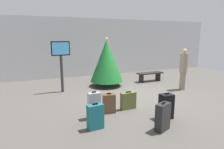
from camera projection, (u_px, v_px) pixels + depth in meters
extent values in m
plane|color=#514C47|center=(137.00, 94.00, 7.93)|extent=(16.00, 16.00, 0.00)
cube|color=silver|center=(100.00, 47.00, 11.72)|extent=(16.00, 0.20, 3.39)
cylinder|color=#4C3319|center=(107.00, 83.00, 9.25)|extent=(0.12, 0.12, 0.24)
cone|color=#196628|center=(107.00, 61.00, 9.04)|extent=(1.55, 1.55, 1.95)
sphere|color=#F2D84C|center=(106.00, 39.00, 8.84)|extent=(0.12, 0.12, 0.12)
sphere|color=blue|center=(117.00, 68.00, 9.12)|extent=(0.08, 0.08, 0.08)
sphere|color=red|center=(112.00, 68.00, 8.70)|extent=(0.08, 0.08, 0.08)
sphere|color=yellow|center=(97.00, 66.00, 9.09)|extent=(0.08, 0.08, 0.08)
sphere|color=blue|center=(99.00, 63.00, 8.85)|extent=(0.08, 0.08, 0.08)
cylinder|color=#333338|center=(62.00, 74.00, 8.14)|extent=(0.12, 0.12, 1.57)
cube|color=black|center=(61.00, 48.00, 7.93)|extent=(0.77, 0.12, 0.59)
cube|color=#4CB2F2|center=(61.00, 48.00, 7.89)|extent=(0.69, 0.05, 0.50)
cube|color=black|center=(150.00, 73.00, 10.12)|extent=(1.40, 0.44, 0.06)
cube|color=black|center=(141.00, 78.00, 9.97)|extent=(0.08, 0.35, 0.42)
cube|color=black|center=(158.00, 77.00, 10.37)|extent=(0.08, 0.35, 0.42)
cylinder|color=gray|center=(182.00, 81.00, 8.57)|extent=(0.25, 0.25, 0.79)
cylinder|color=gray|center=(184.00, 63.00, 8.41)|extent=(0.47, 0.47, 0.85)
sphere|color=tan|center=(185.00, 51.00, 8.31)|extent=(0.19, 0.19, 0.19)
cube|color=brown|center=(109.00, 103.00, 5.99)|extent=(0.44, 0.32, 0.60)
cube|color=black|center=(109.00, 94.00, 5.92)|extent=(0.14, 0.06, 0.04)
cube|color=#19606B|center=(95.00, 117.00, 4.91)|extent=(0.43, 0.24, 0.66)
cube|color=black|center=(95.00, 104.00, 4.84)|extent=(0.15, 0.05, 0.04)
cube|color=#232326|center=(163.00, 117.00, 4.83)|extent=(0.48, 0.35, 0.71)
cube|color=black|center=(164.00, 103.00, 4.76)|extent=(0.15, 0.09, 0.04)
cube|color=#9EA0A5|center=(94.00, 106.00, 5.54)|extent=(0.36, 0.23, 0.78)
cube|color=black|center=(94.00, 92.00, 5.46)|extent=(0.12, 0.04, 0.04)
cube|color=#59602D|center=(128.00, 101.00, 6.28)|extent=(0.53, 0.20, 0.56)
cube|color=black|center=(128.00, 92.00, 6.23)|extent=(0.18, 0.04, 0.04)
cube|color=black|center=(166.00, 106.00, 5.54)|extent=(0.38, 0.28, 0.73)
cube|color=black|center=(167.00, 94.00, 5.46)|extent=(0.13, 0.03, 0.04)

